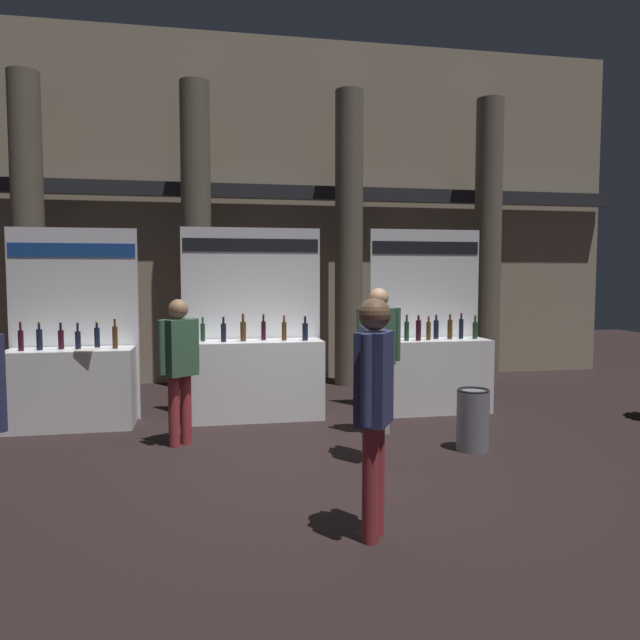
# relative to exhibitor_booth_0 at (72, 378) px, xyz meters

# --- Properties ---
(ground_plane) EXTENTS (26.36, 26.36, 0.00)m
(ground_plane) POSITION_rel_exhibitor_booth_0_xyz_m (2.82, -2.17, -0.62)
(ground_plane) COLOR black
(hall_colonnade) EXTENTS (13.18, 1.21, 6.13)m
(hall_colonnade) POSITION_rel_exhibitor_booth_0_xyz_m (2.82, 2.97, 2.36)
(hall_colonnade) COLOR gray
(hall_colonnade) RESTS_ON ground_plane
(exhibitor_booth_0) EXTENTS (1.59, 0.72, 2.51)m
(exhibitor_booth_0) POSITION_rel_exhibitor_booth_0_xyz_m (0.00, 0.00, 0.00)
(exhibitor_booth_0) COLOR white
(exhibitor_booth_0) RESTS_ON ground_plane
(exhibitor_booth_1) EXTENTS (1.89, 0.66, 2.55)m
(exhibitor_booth_1) POSITION_rel_exhibitor_booth_0_xyz_m (2.28, 0.07, 0.02)
(exhibitor_booth_1) COLOR white
(exhibitor_booth_1) RESTS_ON ground_plane
(exhibitor_booth_2) EXTENTS (1.63, 0.66, 2.55)m
(exhibitor_booth_2) POSITION_rel_exhibitor_booth_0_xyz_m (4.76, 0.02, 0.01)
(exhibitor_booth_2) COLOR white
(exhibitor_booth_2) RESTS_ON ground_plane
(trash_bin) EXTENTS (0.35, 0.35, 0.67)m
(trash_bin) POSITION_rel_exhibitor_booth_0_xyz_m (4.50, -1.88, -0.28)
(trash_bin) COLOR slate
(trash_bin) RESTS_ON ground_plane
(visitor_1) EXTENTS (0.53, 0.27, 1.75)m
(visitor_1) POSITION_rel_exhibitor_booth_0_xyz_m (3.68, -1.02, 0.43)
(visitor_1) COLOR #ADA393
(visitor_1) RESTS_ON ground_plane
(visitor_2) EXTENTS (0.34, 0.43, 1.74)m
(visitor_2) POSITION_rel_exhibitor_booth_0_xyz_m (2.83, -3.81, 0.40)
(visitor_2) COLOR maroon
(visitor_2) RESTS_ON ground_plane
(visitor_6) EXTENTS (0.44, 0.41, 1.64)m
(visitor_6) POSITION_rel_exhibitor_booth_0_xyz_m (1.36, -1.09, 0.36)
(visitor_6) COLOR maroon
(visitor_6) RESTS_ON ground_plane
(visitor_8) EXTENTS (0.25, 0.53, 1.60)m
(visitor_8) POSITION_rel_exhibitor_booth_0_xyz_m (3.31, -2.05, 0.32)
(visitor_8) COLOR navy
(visitor_8) RESTS_ON ground_plane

